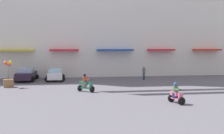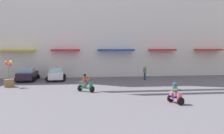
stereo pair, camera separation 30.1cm
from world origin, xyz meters
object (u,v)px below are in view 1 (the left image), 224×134
at_px(parked_car_0, 26,74).
at_px(scooter_rider_0, 176,95).
at_px(scooter_rider_1, 86,84).
at_px(pedestrian_2, 144,72).
at_px(balloon_vendor_cart, 8,77).
at_px(parked_car_1, 55,74).

xyz_separation_m(parked_car_0, scooter_rider_0, (11.93, -14.68, -0.17)).
distance_m(scooter_rider_0, scooter_rider_1, 8.38).
height_order(scooter_rider_1, pedestrian_2, pedestrian_2).
distance_m(scooter_rider_1, balloon_vendor_cart, 8.11).
bearing_deg(parked_car_0, pedestrian_2, -4.67).
xyz_separation_m(pedestrian_2, balloon_vendor_cart, (-14.29, -3.71, 0.04)).
relative_size(scooter_rider_1, balloon_vendor_cart, 0.62).
height_order(parked_car_1, pedestrian_2, pedestrian_2).
height_order(parked_car_0, parked_car_1, parked_car_0).
bearing_deg(scooter_rider_0, scooter_rider_1, 134.22).
height_order(parked_car_1, scooter_rider_0, scooter_rider_0).
height_order(parked_car_0, scooter_rider_1, scooter_rider_1).
bearing_deg(scooter_rider_1, parked_car_1, 108.83).
xyz_separation_m(parked_car_1, pedestrian_2, (10.09, -0.97, 0.20)).
xyz_separation_m(scooter_rider_0, scooter_rider_1, (-5.85, 6.01, 0.05)).
bearing_deg(pedestrian_2, parked_car_0, 175.33).
relative_size(scooter_rider_0, balloon_vendor_cart, 0.57).
xyz_separation_m(parked_car_0, pedestrian_2, (13.26, -1.08, 0.17)).
bearing_deg(scooter_rider_0, parked_car_0, 129.12).
relative_size(parked_car_1, pedestrian_2, 2.54).
bearing_deg(pedestrian_2, parked_car_1, 174.51).
bearing_deg(parked_car_0, parked_car_1, -2.03).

